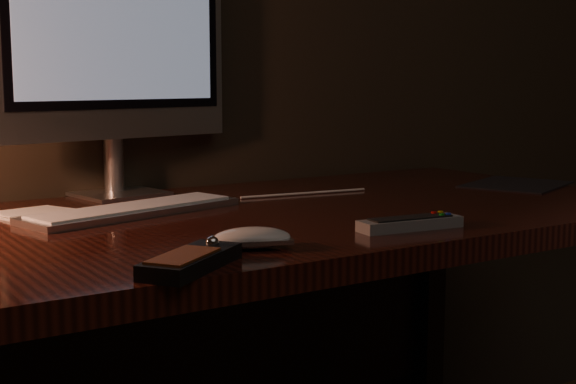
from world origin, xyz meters
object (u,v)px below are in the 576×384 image
monitor (116,39)px  mouse (252,241)px  desk (227,276)px  tv_remote (410,223)px  media_remote (191,260)px  keyboard (133,210)px

monitor → mouse: (-0.03, -0.59, -0.30)m
desk → tv_remote: tv_remote is taller
media_remote → desk: bearing=20.6°
desk → media_remote: size_ratio=9.21×
desk → media_remote: 0.50m
keyboard → media_remote: 0.44m
desk → mouse: mouse is taller
mouse → media_remote: 0.14m
desk → monitor: size_ratio=3.00×
monitor → keyboard: 0.38m
keyboard → tv_remote: 0.49m
monitor → keyboard: size_ratio=1.30×
monitor → desk: bearing=-77.5°
desk → media_remote: (-0.27, -0.40, 0.14)m
monitor → tv_remote: size_ratio=2.94×
mouse → tv_remote: 0.28m
monitor → media_remote: monitor is taller
desk → mouse: (-0.14, -0.33, 0.14)m
desk → tv_remote: 0.40m
media_remote → tv_remote: (0.41, 0.06, -0.00)m
keyboard → mouse: bearing=-100.0°
mouse → tv_remote: size_ratio=0.61×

